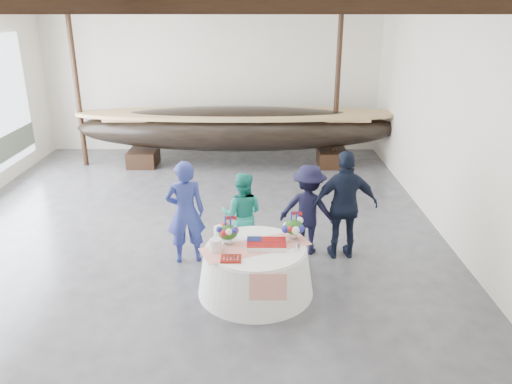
{
  "coord_description": "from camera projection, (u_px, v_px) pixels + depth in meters",
  "views": [
    {
      "loc": [
        1.38,
        -9.15,
        4.25
      ],
      "look_at": [
        1.34,
        -0.89,
        1.15
      ],
      "focal_mm": 35.0,
      "sensor_mm": 36.0,
      "label": 1
    }
  ],
  "objects": [
    {
      "name": "wall_back",
      "position": [
        212.0,
        77.0,
        14.89
      ],
      "size": [
        10.0,
        0.02,
        4.5
      ],
      "primitive_type": "cube",
      "color": "silver",
      "rests_on": "ground"
    },
    {
      "name": "wall_front",
      "position": [
        70.0,
        296.0,
        3.66
      ],
      "size": [
        10.0,
        0.02,
        4.5
      ],
      "primitive_type": "cube",
      "color": "silver",
      "rests_on": "ground"
    },
    {
      "name": "guest_man_right",
      "position": [
        345.0,
        205.0,
        8.68
      ],
      "size": [
        1.18,
        0.56,
        1.96
      ],
      "primitive_type": "imported",
      "rotation": [
        0.0,
        0.0,
        3.21
      ],
      "color": "black",
      "rests_on": "ground"
    },
    {
      "name": "banquet_table",
      "position": [
        256.0,
        269.0,
        7.79
      ],
      "size": [
        1.81,
        1.81,
        0.78
      ],
      "color": "white",
      "rests_on": "ground"
    },
    {
      "name": "floor",
      "position": [
        190.0,
        230.0,
        10.07
      ],
      "size": [
        10.0,
        12.0,
        0.01
      ],
      "primitive_type": "cube",
      "color": "#3D3D42",
      "rests_on": "ground"
    },
    {
      "name": "guest_woman_teal",
      "position": [
        242.0,
        214.0,
        8.83
      ],
      "size": [
        0.82,
        0.68,
        1.55
      ],
      "primitive_type": "imported",
      "rotation": [
        0.0,
        0.0,
        3.01
      ],
      "color": "#1A8976",
      "rests_on": "ground"
    },
    {
      "name": "guest_man_left",
      "position": [
        308.0,
        210.0,
        8.9
      ],
      "size": [
        1.21,
        0.94,
        1.65
      ],
      "primitive_type": "imported",
      "rotation": [
        0.0,
        0.0,
        2.8
      ],
      "color": "black",
      "rests_on": "ground"
    },
    {
      "name": "longboat_display",
      "position": [
        237.0,
        128.0,
        13.77
      ],
      "size": [
        8.87,
        1.77,
        1.66
      ],
      "color": "black",
      "rests_on": "ground"
    },
    {
      "name": "pavilion_structure",
      "position": [
        185.0,
        19.0,
        9.37
      ],
      "size": [
        9.8,
        11.76,
        4.5
      ],
      "color": "black",
      "rests_on": "ground"
    },
    {
      "name": "guest_woman_blue",
      "position": [
        185.0,
        212.0,
        8.55
      ],
      "size": [
        0.75,
        0.58,
        1.84
      ],
      "primitive_type": "imported",
      "rotation": [
        0.0,
        0.0,
        3.36
      ],
      "color": "navy",
      "rests_on": "ground"
    },
    {
      "name": "wall_right",
      "position": [
        453.0,
        120.0,
        9.26
      ],
      "size": [
        0.02,
        12.0,
        4.5
      ],
      "primitive_type": "cube",
      "color": "silver",
      "rests_on": "ground"
    },
    {
      "name": "tabletop_items",
      "position": [
        257.0,
        234.0,
        7.71
      ],
      "size": [
        1.76,
        1.17,
        0.4
      ],
      "color": "red",
      "rests_on": "banquet_table"
    }
  ]
}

